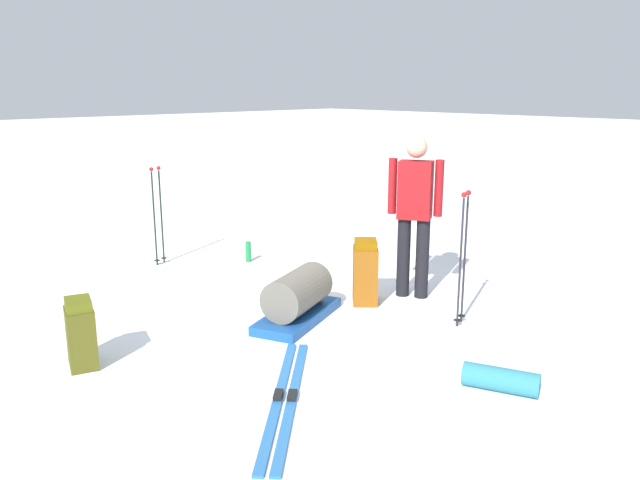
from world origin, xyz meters
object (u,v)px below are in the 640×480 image
ski_pair_near (285,398)px  backpack_large_dark (81,334)px  ski_poles_planted_near (157,210)px  ski_poles_planted_far (463,252)px  skier_standing (415,209)px  gear_sled (298,298)px  backpack_bright (365,272)px  thermos_bottle (248,252)px  sleeping_mat_rolled (501,380)px

ski_pair_near → backpack_large_dark: (0.80, -1.55, 0.26)m
ski_poles_planted_near → ski_poles_planted_far: 3.93m
ski_poles_planted_far → skier_standing: bearing=-111.5°
skier_standing → gear_sled: bearing=-12.8°
gear_sled → backpack_bright: bearing=173.2°
backpack_bright → gear_sled: bearing=-6.8°
ski_pair_near → skier_standing: bearing=-162.2°
backpack_large_dark → thermos_bottle: size_ratio=2.17×
sleeping_mat_rolled → ski_poles_planted_far: bearing=-133.3°
ski_poles_planted_far → ski_pair_near: bearing=-0.6°
ski_pair_near → ski_poles_planted_near: bearing=-107.5°
skier_standing → backpack_bright: (0.52, -0.21, -0.63)m
skier_standing → thermos_bottle: size_ratio=6.54×
ski_poles_planted_near → ski_pair_near: bearing=72.5°
skier_standing → ski_poles_planted_far: size_ratio=1.33×
ski_poles_planted_near → gear_sled: 2.72m
sleeping_mat_rolled → backpack_bright: bearing=-110.0°
gear_sled → thermos_bottle: 2.20m
ski_poles_planted_far → gear_sled: (1.04, -1.13, -0.48)m
backpack_bright → thermos_bottle: 2.10m
backpack_large_dark → ski_poles_planted_near: bearing=-131.7°
backpack_large_dark → sleeping_mat_rolled: 3.27m
backpack_bright → gear_sled: size_ratio=0.57×
ski_poles_planted_far → gear_sled: ski_poles_planted_far is taller
backpack_bright → sleeping_mat_rolled: (0.73, 2.01, -0.24)m
backpack_large_dark → ski_poles_planted_near: ski_poles_planted_near is taller
ski_poles_planted_near → sleeping_mat_rolled: (-0.04, 4.79, -0.60)m
thermos_bottle → backpack_bright: bearing=87.6°
ski_poles_planted_far → gear_sled: size_ratio=1.08×
ski_poles_planted_far → thermos_bottle: (0.10, -3.12, -0.58)m
ski_pair_near → thermos_bottle: (-2.06, -3.09, 0.12)m
backpack_large_dark → backpack_bright: size_ratio=0.84×
ski_pair_near → ski_poles_planted_near: ski_poles_planted_near is taller
skier_standing → thermos_bottle: bearing=-79.4°
ski_pair_near → backpack_bright: (-1.97, -1.01, 0.32)m
ski_pair_near → ski_poles_planted_far: (-2.16, 0.02, 0.70)m
gear_sled → skier_standing: bearing=167.2°
skier_standing → backpack_bright: size_ratio=2.54×
backpack_large_dark → ski_poles_planted_far: size_ratio=0.44×
ski_pair_near → sleeping_mat_rolled: bearing=140.9°
skier_standing → ski_pair_near: bearing=17.8°
ski_poles_planted_far → gear_sled: bearing=-47.4°
ski_pair_near → backpack_large_dark: size_ratio=2.68×
backpack_bright → backpack_large_dark: bearing=-11.1°
backpack_large_dark → gear_sled: size_ratio=0.48×
ski_poles_planted_near → sleeping_mat_rolled: size_ratio=2.25×
ski_poles_planted_near → gear_sled: bearing=88.5°
backpack_large_dark → sleeping_mat_rolled: backpack_large_dark is taller
thermos_bottle → sleeping_mat_rolled: bearing=78.7°
skier_standing → thermos_bottle: (0.43, -2.30, -0.82)m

